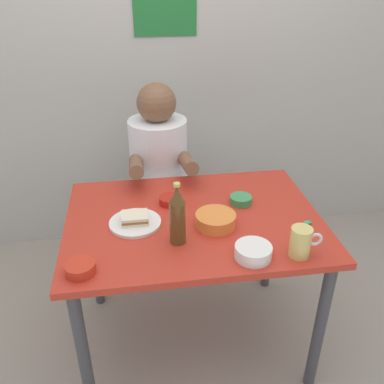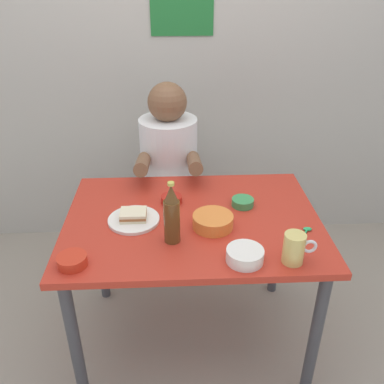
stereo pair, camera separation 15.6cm
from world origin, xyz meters
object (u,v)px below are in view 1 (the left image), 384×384
dining_table (194,235)px  dip_bowl_green (241,199)px  plate_orange (135,223)px  person_seated (159,156)px  sandwich (135,218)px  beer_mug (301,242)px  stool (161,218)px  beer_bottle (177,216)px

dining_table → dip_bowl_green: bearing=21.4°
dining_table → plate_orange: (-0.25, -0.01, 0.10)m
person_seated → sandwich: (-0.15, -0.63, 0.01)m
sandwich → beer_mug: (0.61, -0.30, 0.03)m
sandwich → beer_mug: bearing=-26.5°
plate_orange → dip_bowl_green: (0.49, 0.11, 0.01)m
stool → plate_orange: (-0.15, -0.64, 0.40)m
stool → beer_bottle: (0.01, -0.79, 0.51)m
dining_table → dip_bowl_green: (0.23, 0.09, 0.11)m
dip_bowl_green → plate_orange: bearing=-167.7°
beer_mug → beer_bottle: beer_bottle is taller
stool → beer_bottle: bearing=-89.0°
plate_orange → beer_bottle: (0.16, -0.15, 0.11)m
dining_table → plate_orange: 0.27m
sandwich → beer_bottle: bearing=-42.1°
plate_orange → beer_mug: size_ratio=1.75×
person_seated → beer_bottle: person_seated is taller
dip_bowl_green → beer_bottle: bearing=-141.6°
stool → dip_bowl_green: size_ratio=4.50×
stool → beer_mug: 1.15m
stool → dip_bowl_green: bearing=-58.1°
stool → dip_bowl_green: 0.76m
person_seated → plate_orange: person_seated is taller
stool → beer_mug: (0.46, -0.95, 0.45)m
dining_table → person_seated: person_seated is taller
dining_table → sandwich: size_ratio=10.00×
sandwich → beer_bottle: beer_bottle is taller
stool → beer_bottle: size_ratio=1.72×
beer_bottle → stool: bearing=91.0°
stool → person_seated: size_ratio=0.63×
dip_bowl_green → person_seated: bearing=122.4°
dining_table → person_seated: bearing=99.4°
stool → sandwich: 0.79m
sandwich → dining_table: bearing=3.4°
plate_orange → dip_bowl_green: bearing=12.3°
dining_table → person_seated: (-0.10, 0.62, 0.12)m
plate_orange → dining_table: bearing=3.4°
dining_table → stool: (-0.10, 0.63, -0.30)m
plate_orange → beer_bottle: size_ratio=0.84×
person_seated → plate_orange: (-0.15, -0.63, -0.02)m
dining_table → dip_bowl_green: dip_bowl_green is taller
dining_table → beer_mug: size_ratio=8.73×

